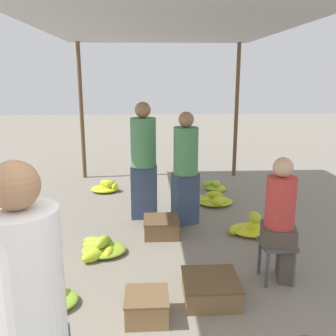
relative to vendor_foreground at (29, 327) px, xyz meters
name	(u,v)px	position (x,y,z in m)	size (l,w,h in m)	color
canopy_post_back_left	(81,112)	(-0.76, 6.14, 0.47)	(0.08, 0.08, 2.75)	brown
canopy_post_back_right	(236,112)	(2.44, 6.14, 0.47)	(0.08, 0.08, 2.75)	brown
canopy_tarp	(168,16)	(0.84, 2.98, 1.87)	(3.60, 6.72, 0.04)	#B2B2B7
vendor_foreground	(29,327)	(0.00, 0.00, 0.00)	(0.45, 0.45, 1.74)	#384766
stool	(277,250)	(1.91, 1.87, -0.56)	(0.34, 0.34, 0.42)	#4C4C4C
vendor_seated	(281,218)	(1.93, 1.87, -0.21)	(0.41, 0.41, 1.32)	#4C4238
banana_pile_left_0	(47,296)	(-0.37, 1.54, -0.81)	(0.56, 0.43, 0.23)	yellow
banana_pile_left_1	(101,248)	(0.01, 2.58, -0.83)	(0.57, 0.62, 0.22)	#C3D229
banana_pile_left_2	(106,187)	(-0.19, 5.10, -0.81)	(0.51, 0.45, 0.24)	#9BC230
banana_pile_right_0	(214,186)	(1.83, 5.07, -0.82)	(0.50, 0.52, 0.19)	#B7CD2B
banana_pile_right_1	(253,228)	(2.01, 3.04, -0.82)	(0.68, 0.59, 0.32)	#B2CB2C
banana_pile_right_2	(214,201)	(1.68, 4.26, -0.83)	(0.65, 0.61, 0.22)	#CCD628
crate_near	(147,306)	(0.56, 1.29, -0.78)	(0.39, 0.39, 0.23)	olive
crate_mid	(161,227)	(0.76, 3.08, -0.78)	(0.47, 0.47, 0.24)	brown
crate_far	(211,289)	(1.17, 1.55, -0.79)	(0.53, 0.53, 0.23)	brown
shopper_walking_mid	(144,159)	(0.52, 3.74, 0.00)	(0.39, 0.37, 1.74)	#384766
shopper_walking_far	(186,167)	(1.12, 3.46, -0.06)	(0.45, 0.45, 1.63)	#384766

